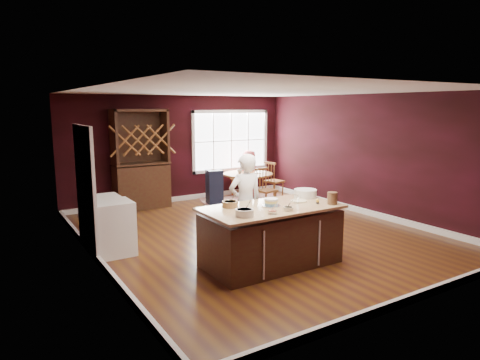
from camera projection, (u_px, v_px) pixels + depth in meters
name	position (u px, v px, depth m)	size (l,w,h in m)	color
room_shell	(256.00, 164.00, 8.01)	(7.00, 7.00, 7.00)	#573311
window	(231.00, 141.00, 11.67)	(2.36, 0.10, 1.66)	white
doorway	(86.00, 192.00, 7.02)	(0.08, 1.26, 2.13)	white
kitchen_island	(271.00, 237.00, 6.58)	(2.12, 1.11, 0.92)	#3E2F19
dining_table	(248.00, 182.00, 10.88)	(1.25, 1.25, 0.75)	brown
baker	(245.00, 203.00, 7.18)	(0.60, 0.40, 1.65)	white
layer_cake	(271.00, 202.00, 6.51)	(0.29, 0.29, 0.12)	white
bowl_blue	(244.00, 213.00, 5.92)	(0.26, 0.26, 0.10)	silver
bowl_yellow	(230.00, 204.00, 6.45)	(0.24, 0.24, 0.09)	#A97E4F
bowl_pink	(272.00, 212.00, 6.04)	(0.14, 0.14, 0.05)	silver
bowl_olive	(288.00, 209.00, 6.24)	(0.15, 0.15, 0.06)	beige
drinking_glass	(296.00, 199.00, 6.65)	(0.08, 0.08, 0.15)	white
dinner_plate	(299.00, 201.00, 6.85)	(0.27, 0.27, 0.02)	beige
white_tub	(305.00, 193.00, 7.17)	(0.38, 0.38, 0.13)	white
stoneware_crock	(332.00, 198.00, 6.64)	(0.16, 0.16, 0.19)	brown
toy_figurine	(318.00, 201.00, 6.66)	(0.05, 0.05, 0.08)	yellow
rug	(248.00, 202.00, 10.97)	(2.25, 1.74, 0.01)	brown
chair_east	(274.00, 180.00, 11.39)	(0.42, 0.40, 1.00)	brown
chair_south	(266.00, 189.00, 10.17)	(0.42, 0.40, 0.99)	brown
chair_north	(241.00, 176.00, 11.66)	(0.46, 0.44, 1.10)	brown
seated_woman	(249.00, 174.00, 11.38)	(0.63, 0.41, 1.28)	#D5555A
high_chair	(214.00, 186.00, 10.71)	(0.36, 0.36, 0.90)	black
toddler	(215.00, 171.00, 10.73)	(0.18, 0.14, 0.26)	#8CA5BF
table_plate	(258.00, 172.00, 10.93)	(0.20, 0.20, 0.01)	beige
table_cup	(240.00, 171.00, 10.83)	(0.13, 0.13, 0.10)	silver
hutch	(141.00, 159.00, 10.14)	(1.29, 0.54, 2.36)	#36210D
washer	(113.00, 228.00, 7.03)	(0.62, 0.60, 0.89)	white
dryer	(103.00, 220.00, 7.56)	(0.60, 0.58, 0.87)	white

